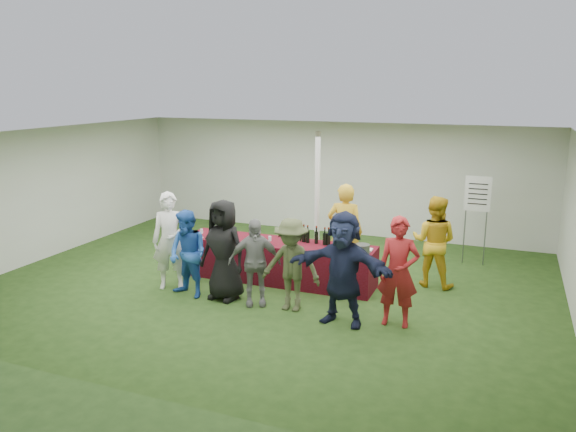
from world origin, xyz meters
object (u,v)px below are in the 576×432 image
at_px(staff_pourer, 345,232).
at_px(customer_5, 343,268).
at_px(wine_list_sign, 477,201).
at_px(staff_back, 434,241).
at_px(customer_0, 170,241).
at_px(dump_bucket, 362,250).
at_px(customer_1, 188,254).
at_px(customer_3, 254,262).
at_px(customer_4, 291,265).
at_px(serving_table, 278,261).
at_px(customer_2, 224,250).
at_px(customer_6, 398,272).

height_order(staff_pourer, customer_5, staff_pourer).
height_order(wine_list_sign, customer_5, wine_list_sign).
xyz_separation_m(staff_back, customer_0, (-4.31, -1.84, 0.04)).
bearing_deg(dump_bucket, staff_back, 43.93).
bearing_deg(dump_bucket, customer_1, -158.68).
height_order(staff_pourer, customer_1, staff_pourer).
relative_size(customer_3, customer_4, 0.96).
relative_size(staff_pourer, customer_1, 1.20).
distance_m(serving_table, customer_3, 1.26).
bearing_deg(customer_3, customer_2, 148.42).
xyz_separation_m(customer_1, customer_4, (1.84, 0.09, 0.01)).
distance_m(customer_1, customer_6, 3.54).
bearing_deg(customer_2, customer_1, -158.79).
distance_m(dump_bucket, customer_0, 3.35).
height_order(customer_3, customer_6, customer_6).
distance_m(customer_3, customer_6, 2.34).
bearing_deg(customer_1, customer_5, 12.32).
bearing_deg(serving_table, customer_2, -113.53).
bearing_deg(customer_5, serving_table, 144.57).
height_order(wine_list_sign, customer_1, wine_list_sign).
bearing_deg(customer_0, customer_1, -51.15).
bearing_deg(customer_5, staff_pourer, 110.33).
distance_m(customer_3, customer_4, 0.64).
xyz_separation_m(staff_pourer, staff_back, (1.58, 0.23, -0.08)).
relative_size(customer_1, customer_6, 0.90).
height_order(staff_back, customer_1, staff_back).
relative_size(staff_pourer, staff_back, 1.10).
bearing_deg(customer_2, dump_bucket, 31.94).
bearing_deg(customer_1, customer_2, 27.42).
bearing_deg(customer_2, staff_back, 39.78).
xyz_separation_m(dump_bucket, staff_back, (1.06, 1.02, -0.01)).
bearing_deg(customer_5, customer_0, 178.70).
bearing_deg(wine_list_sign, customer_3, -131.72).
bearing_deg(staff_back, customer_3, 44.50).
xyz_separation_m(wine_list_sign, customer_6, (-0.87, -3.53, -0.48)).
distance_m(customer_1, customer_3, 1.20).
bearing_deg(serving_table, customer_4, -58.48).
bearing_deg(wine_list_sign, dump_bucket, -122.54).
distance_m(staff_pourer, customer_3, 2.05).
bearing_deg(customer_6, staff_back, 79.38).
xyz_separation_m(customer_0, customer_3, (1.71, -0.17, -0.14)).
xyz_separation_m(staff_back, customer_1, (-3.80, -2.09, -0.07)).
distance_m(dump_bucket, customer_3, 1.83).
distance_m(customer_0, customer_4, 2.36).
xyz_separation_m(customer_3, customer_6, (2.33, 0.06, 0.11)).
xyz_separation_m(dump_bucket, wine_list_sign, (1.66, 2.60, 0.48)).
bearing_deg(customer_6, staff_pourer, 124.67).
height_order(staff_back, customer_4, staff_back).
relative_size(wine_list_sign, customer_0, 1.04).
distance_m(customer_3, customer_5, 1.57).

